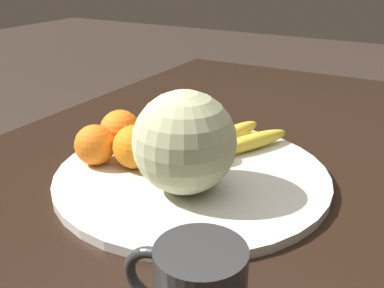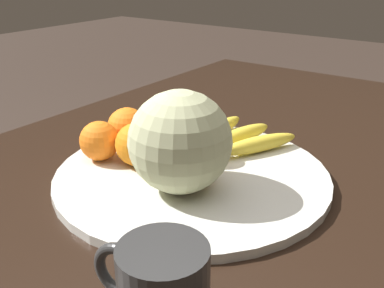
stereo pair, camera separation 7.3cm
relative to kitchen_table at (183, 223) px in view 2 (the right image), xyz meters
name	(u,v)px [view 2 (the right image)]	position (x,y,z in m)	size (l,w,h in m)	color
kitchen_table	(183,223)	(0.00, 0.00, 0.00)	(1.65, 0.85, 0.78)	black
fruit_bowl	(192,175)	(-0.01, -0.03, 0.11)	(0.46, 0.46, 0.01)	silver
melon	(180,142)	(-0.07, -0.05, 0.19)	(0.16, 0.16, 0.16)	#B2B789
banana_bunch	(226,134)	(0.14, 0.00, 0.13)	(0.18, 0.24, 0.03)	#473819
orange_front_left	(175,124)	(0.09, 0.08, 0.15)	(0.07, 0.07, 0.07)	orange
orange_front_right	(137,144)	(-0.04, 0.07, 0.15)	(0.07, 0.07, 0.07)	orange
orange_mid_center	(171,137)	(0.03, 0.05, 0.15)	(0.07, 0.07, 0.07)	orange
orange_back_left	(204,144)	(0.04, -0.02, 0.15)	(0.06, 0.06, 0.06)	orange
orange_back_right	(100,141)	(-0.06, 0.13, 0.15)	(0.07, 0.07, 0.07)	orange
orange_top_small	(127,128)	(0.01, 0.13, 0.15)	(0.08, 0.08, 0.08)	orange
produce_tag	(152,148)	(0.03, 0.09, 0.12)	(0.10, 0.06, 0.00)	white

